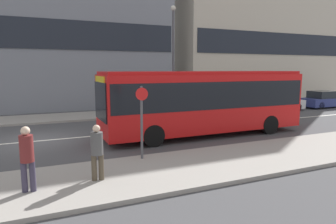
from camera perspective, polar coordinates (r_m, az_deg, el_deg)
ground_plane at (r=15.12m, az=-23.42°, el=-5.09°), size 120.00×120.00×0.00m
sidewalk_near at (r=9.10m, az=-23.04°, el=-13.31°), size 44.00×3.50×0.13m
sidewalk_far at (r=21.25m, az=-23.60°, el=-1.23°), size 44.00×3.50×0.13m
lane_centerline at (r=15.11m, az=-23.42°, el=-5.07°), size 41.80×0.16×0.01m
apartment_block_right_tower at (r=36.78m, az=16.53°, el=19.44°), size 19.65×7.07×21.33m
city_bus at (r=14.99m, az=6.89°, el=2.54°), size 10.27×2.63×3.18m
parked_car_0 at (r=22.33m, az=11.53°, el=1.22°), size 4.11×1.79×1.37m
parked_car_1 at (r=25.44m, az=20.24°, el=1.69°), size 3.96×1.85×1.33m
parked_car_2 at (r=29.05m, az=27.49°, el=2.09°), size 4.06×1.77×1.43m
pedestrian_near_stop at (r=8.55m, az=-25.28°, el=-7.41°), size 0.35×0.34×1.73m
pedestrian_down_pavement at (r=8.79m, az=-13.36°, el=-6.91°), size 0.35×0.34×1.62m
bus_stop_sign at (r=10.51m, az=-5.04°, el=-0.90°), size 0.44×0.12×2.58m
street_lamp at (r=22.07m, az=0.97°, el=11.91°), size 0.36×0.36×7.62m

